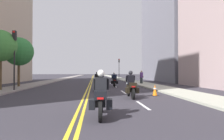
% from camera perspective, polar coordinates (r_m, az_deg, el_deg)
% --- Properties ---
extents(ground_plane, '(264.00, 264.00, 0.00)m').
position_cam_1_polar(ground_plane, '(48.96, -5.91, -2.57)').
color(ground_plane, '#2F2C33').
extents(sidewalk_left, '(2.65, 144.00, 0.12)m').
position_cam_1_polar(sidewalk_left, '(49.53, -14.05, -2.46)').
color(sidewalk_left, gray).
rests_on(sidewalk_left, ground).
extents(sidewalk_right, '(2.65, 144.00, 0.12)m').
position_cam_1_polar(sidewalk_right, '(49.38, 2.26, -2.49)').
color(sidewalk_right, '#A4A695').
rests_on(sidewalk_right, ground).
extents(centreline_yellow_inner, '(0.12, 132.00, 0.01)m').
position_cam_1_polar(centreline_yellow_inner, '(48.96, -6.05, -2.56)').
color(centreline_yellow_inner, yellow).
rests_on(centreline_yellow_inner, ground).
extents(centreline_yellow_outer, '(0.12, 132.00, 0.01)m').
position_cam_1_polar(centreline_yellow_outer, '(48.96, -5.77, -2.57)').
color(centreline_yellow_outer, yellow).
rests_on(centreline_yellow_outer, ground).
extents(lane_dashes_white, '(0.14, 56.40, 0.01)m').
position_cam_1_polar(lane_dashes_white, '(30.06, -0.89, -3.71)').
color(lane_dashes_white, silver).
rests_on(lane_dashes_white, ground).
extents(building_right_1, '(7.65, 18.29, 21.21)m').
position_cam_1_polar(building_right_1, '(38.77, 17.90, 12.78)').
color(building_right_1, slate).
rests_on(building_right_1, ground).
extents(motorcycle_0, '(0.78, 2.15, 1.66)m').
position_cam_1_polar(motorcycle_0, '(6.70, -3.32, -8.31)').
color(motorcycle_0, black).
rests_on(motorcycle_0, ground).
extents(motorcycle_1, '(0.76, 2.22, 1.67)m').
position_cam_1_polar(motorcycle_1, '(11.71, 5.69, -5.07)').
color(motorcycle_1, black).
rests_on(motorcycle_1, ground).
extents(motorcycle_2, '(0.77, 2.30, 1.58)m').
position_cam_1_polar(motorcycle_2, '(16.11, -3.44, -3.97)').
color(motorcycle_2, black).
rests_on(motorcycle_2, ground).
extents(motorcycle_3, '(0.78, 2.26, 1.61)m').
position_cam_1_polar(motorcycle_3, '(20.83, 0.68, -3.21)').
color(motorcycle_3, black).
rests_on(motorcycle_3, ground).
extents(motorcycle_4, '(0.76, 2.30, 1.64)m').
position_cam_1_polar(motorcycle_4, '(24.95, -4.50, -2.79)').
color(motorcycle_4, black).
rests_on(motorcycle_4, ground).
extents(traffic_cone_0, '(0.37, 0.37, 0.77)m').
position_cam_1_polar(traffic_cone_0, '(13.12, 12.70, -5.88)').
color(traffic_cone_0, black).
rests_on(traffic_cone_0, ground).
extents(traffic_light_near, '(0.28, 0.38, 5.04)m').
position_cam_1_polar(traffic_light_near, '(17.88, -27.14, 5.47)').
color(traffic_light_near, black).
rests_on(traffic_light_near, ground).
extents(traffic_light_far, '(0.28, 0.38, 4.64)m').
position_cam_1_polar(traffic_light_far, '(43.12, 2.12, 1.46)').
color(traffic_light_far, black).
rests_on(traffic_light_far, ground).
extents(pedestrian_0, '(0.50, 0.34, 1.81)m').
position_cam_1_polar(pedestrian_0, '(25.56, 8.81, -2.13)').
color(pedestrian_0, '#242C2E').
rests_on(pedestrian_0, ground).
extents(street_tree_0, '(2.96, 2.96, 5.22)m').
position_cam_1_polar(street_tree_0, '(22.17, -26.06, 4.95)').
color(street_tree_0, '#4E3C25').
rests_on(street_tree_0, ground).
extents(street_tree_1, '(2.63, 2.63, 5.11)m').
position_cam_1_polar(street_tree_1, '(18.52, -30.37, 6.24)').
color(street_tree_1, '#463721').
rests_on(street_tree_1, ground).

